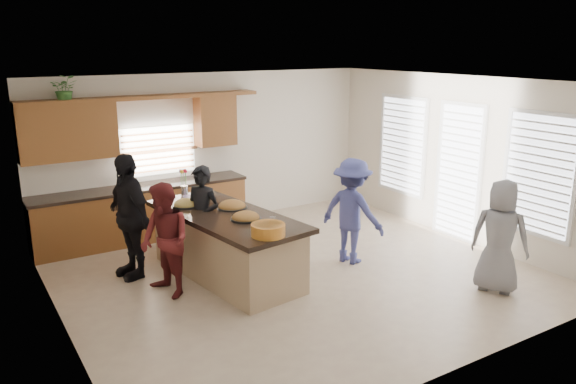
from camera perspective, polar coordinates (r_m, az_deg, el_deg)
floor at (r=8.40m, az=0.92°, el=-8.29°), size 6.50×6.50×0.00m
room_shell at (r=7.85m, az=0.98°, el=4.57°), size 6.52×6.02×2.81m
back_cabinetry at (r=9.90m, az=-14.97°, el=0.39°), size 4.08×0.66×2.46m
right_wall_glazing at (r=9.96m, az=17.16°, el=2.85°), size 0.06×4.00×2.25m
island at (r=8.23m, az=-6.24°, el=-5.51°), size 1.51×2.83×0.95m
platter_front at (r=7.76m, az=-4.31°, el=-2.61°), size 0.42×0.42×0.17m
platter_mid at (r=8.32m, az=-5.70°, el=-1.45°), size 0.45×0.45×0.18m
platter_back at (r=8.51m, az=-10.30°, el=-1.24°), size 0.41×0.41×0.17m
salad_bowl at (r=7.09m, az=-2.03°, el=-3.80°), size 0.44×0.44×0.15m
clear_cup at (r=7.56m, az=-1.57°, el=-2.90°), size 0.08×0.08×0.10m
plate_stack at (r=8.90m, az=-9.98°, el=-0.54°), size 0.21×0.21×0.05m
flower_vase at (r=9.06m, az=-10.53°, el=1.07°), size 0.14×0.14×0.43m
potted_plant at (r=9.48m, az=-21.72°, el=9.70°), size 0.48×0.44×0.44m
woman_left_back at (r=8.41m, az=-8.68°, el=-2.68°), size 0.63×0.69×1.58m
woman_left_mid at (r=7.63m, az=-12.37°, el=-4.86°), size 0.72×0.85×1.55m
woman_left_front at (r=8.35m, az=-15.85°, el=-2.37°), size 0.61×1.13×1.83m
woman_right_back at (r=8.64m, az=6.53°, el=-1.94°), size 0.94×1.20×1.64m
woman_right_front at (r=8.11m, az=20.73°, el=-4.23°), size 0.80×0.91×1.57m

